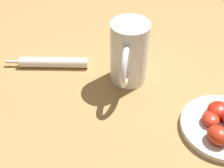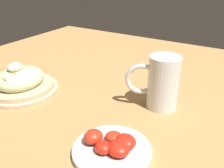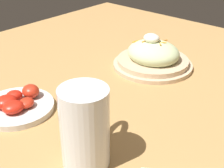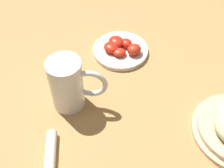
{
  "view_description": "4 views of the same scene",
  "coord_description": "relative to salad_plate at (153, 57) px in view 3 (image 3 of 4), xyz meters",
  "views": [
    {
      "loc": [
        0.26,
        -0.29,
        0.5
      ],
      "look_at": [
        -0.03,
        0.09,
        0.07
      ],
      "focal_mm": 50.12,
      "sensor_mm": 36.0,
      "label": 1
    },
    {
      "loc": [
        0.56,
        0.4,
        0.38
      ],
      "look_at": [
        0.0,
        0.06,
        0.06
      ],
      "focal_mm": 40.44,
      "sensor_mm": 36.0,
      "label": 2
    },
    {
      "loc": [
        -0.4,
        0.51,
        0.41
      ],
      "look_at": [
        0.01,
        0.04,
        0.08
      ],
      "focal_mm": 51.74,
      "sensor_mm": 36.0,
      "label": 3
    },
    {
      "loc": [
        -0.43,
        -0.17,
        0.66
      ],
      "look_at": [
        0.0,
        0.09,
        0.08
      ],
      "focal_mm": 48.74,
      "sensor_mm": 36.0,
      "label": 4
    }
  ],
  "objects": [
    {
      "name": "ground_plane",
      "position": [
        -0.09,
        0.23,
        -0.03
      ],
      "size": [
        1.43,
        1.43,
        0.0
      ],
      "primitive_type": "plane",
      "color": "#B2844C"
    },
    {
      "name": "beer_mug",
      "position": [
        -0.15,
        0.42,
        0.04
      ],
      "size": [
        0.1,
        0.14,
        0.15
      ],
      "color": "white",
      "rests_on": "ground_plane"
    },
    {
      "name": "tomato_plate",
      "position": [
        0.1,
        0.4,
        -0.02
      ],
      "size": [
        0.17,
        0.17,
        0.05
      ],
      "color": "silver",
      "rests_on": "ground_plane"
    },
    {
      "name": "salad_plate",
      "position": [
        0.0,
        0.0,
        0.0
      ],
      "size": [
        0.23,
        0.23,
        0.1
      ],
      "color": "#D1B28E",
      "rests_on": "ground_plane"
    }
  ]
}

